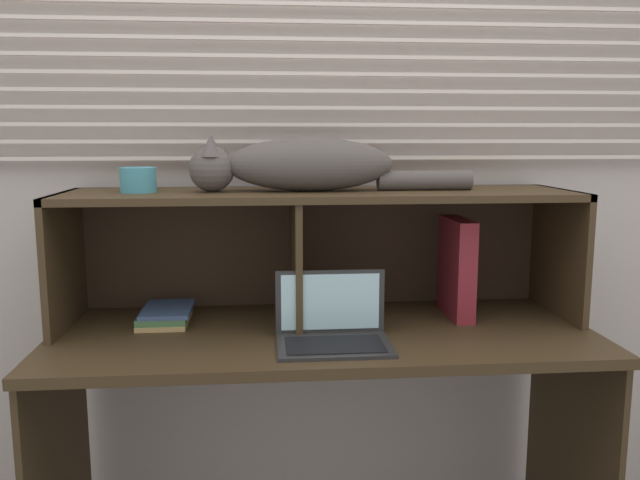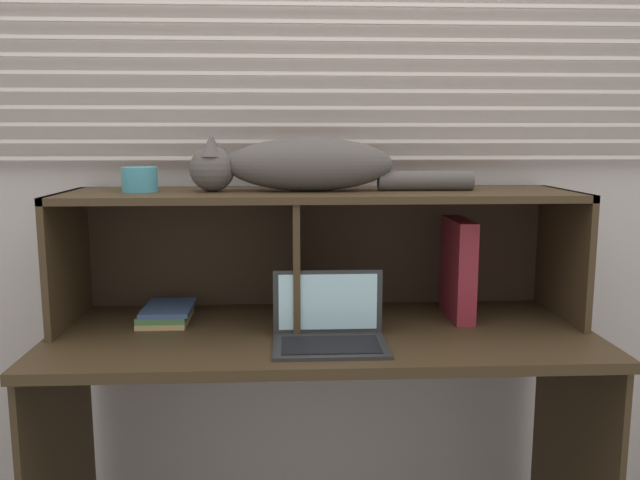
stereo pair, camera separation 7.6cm
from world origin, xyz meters
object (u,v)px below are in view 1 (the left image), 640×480
at_px(small_basket, 138,180).
at_px(binder_upright, 457,268).
at_px(book_stack, 166,315).
at_px(laptop, 333,330).
at_px(cat, 301,166).

bearing_deg(small_basket, binder_upright, 0.00).
bearing_deg(book_stack, laptop, -27.02).
relative_size(laptop, book_stack, 1.47).
distance_m(binder_upright, book_stack, 0.92).
distance_m(cat, laptop, 0.51).
height_order(cat, book_stack, cat).
bearing_deg(small_basket, cat, -0.00).
relative_size(cat, small_basket, 8.15).
relative_size(cat, book_stack, 4.06).
height_order(cat, binder_upright, cat).
distance_m(cat, binder_upright, 0.59).
bearing_deg(binder_upright, laptop, -149.69).
distance_m(laptop, book_stack, 0.55).
bearing_deg(book_stack, small_basket, -176.73).
relative_size(laptop, small_basket, 2.95).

